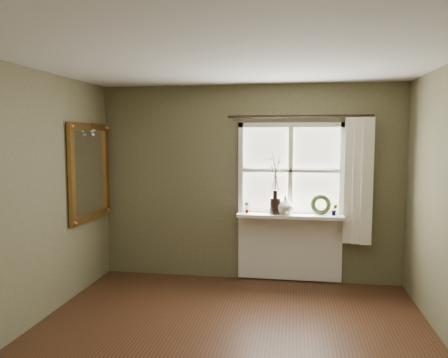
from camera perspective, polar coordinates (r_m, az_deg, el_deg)
ceiling at (r=3.62m, az=-0.50°, el=16.40°), size 4.50×4.50×0.00m
wall_back at (r=5.87m, az=3.28°, el=-0.52°), size 4.00×0.10×2.60m
wall_front at (r=1.48m, az=-16.49°, el=-19.34°), size 4.00×0.10×2.60m
window_frame at (r=5.75m, az=8.68°, el=1.11°), size 1.36×0.06×1.24m
window_sill at (r=5.72m, az=8.58°, el=-4.78°), size 1.36×0.26×0.04m
window_apron at (r=5.92m, az=8.53°, el=-8.79°), size 1.36×0.04×0.88m
dark_jug at (r=5.70m, az=6.69°, el=-3.51°), size 0.19×0.19×0.21m
cream_vase at (r=5.70m, az=8.01°, el=-3.41°), size 0.27×0.27×0.23m
wreath at (r=5.75m, az=12.52°, el=-3.57°), size 0.28×0.16×0.27m
potted_plant_left at (r=5.73m, az=2.98°, el=-3.72°), size 0.09×0.06×0.15m
potted_plant_right at (r=5.72m, az=14.23°, el=-3.93°), size 0.09×0.07×0.15m
curtain at (r=5.72m, az=17.10°, el=-0.26°), size 0.36×0.12×1.59m
curtain_rod at (r=5.68m, az=9.79°, el=8.10°), size 1.84×0.03×0.03m
gilt_mirror at (r=5.79m, az=-17.12°, el=0.91°), size 0.10×1.03×1.22m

